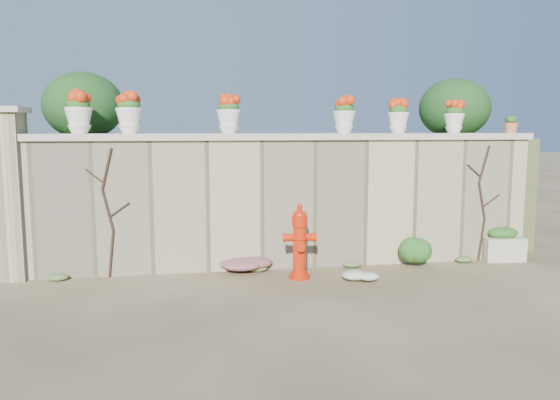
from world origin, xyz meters
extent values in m
plane|color=#4F4227|center=(0.00, 0.00, 0.00)|extent=(80.00, 80.00, 0.00)
cube|color=tan|center=(0.00, 1.80, 1.00)|extent=(8.00, 0.40, 2.00)
cube|color=#BCB29F|center=(0.00, 1.80, 2.05)|extent=(8.10, 0.52, 0.10)
cube|color=tan|center=(-4.15, 1.80, 1.20)|extent=(0.60, 0.60, 2.40)
cube|color=#384C23|center=(0.00, 5.00, 1.00)|extent=(9.00, 6.00, 2.00)
ellipsoid|color=#143814|center=(-3.20, 3.00, 2.55)|extent=(1.30, 1.30, 1.10)
ellipsoid|color=#143814|center=(3.40, 3.00, 2.55)|extent=(1.30, 1.30, 1.10)
cylinder|color=black|center=(-2.66, 1.58, 0.35)|extent=(0.12, 0.04, 0.70)
cylinder|color=black|center=(-2.69, 1.58, 1.00)|extent=(0.17, 0.04, 0.61)
cylinder|color=black|center=(-2.67, 1.58, 1.60)|extent=(0.18, 0.04, 0.61)
cylinder|color=black|center=(-2.52, 1.58, 1.00)|extent=(0.30, 0.02, 0.22)
cylinder|color=black|center=(-2.85, 1.58, 1.50)|extent=(0.25, 0.02, 0.21)
cylinder|color=black|center=(3.24, 1.58, 0.35)|extent=(0.12, 0.04, 0.70)
cylinder|color=black|center=(3.22, 1.58, 1.00)|extent=(0.17, 0.04, 0.61)
cylinder|color=black|center=(3.23, 1.58, 1.60)|extent=(0.18, 0.04, 0.61)
cylinder|color=black|center=(3.38, 1.58, 1.00)|extent=(0.30, 0.02, 0.22)
cylinder|color=black|center=(3.05, 1.58, 1.50)|extent=(0.25, 0.02, 0.21)
cylinder|color=red|center=(0.05, 1.03, 0.03)|extent=(0.31, 0.31, 0.06)
cylinder|color=red|center=(0.05, 1.03, 0.44)|extent=(0.19, 0.19, 0.69)
cylinder|color=red|center=(0.05, 1.03, 0.61)|extent=(0.23, 0.23, 0.04)
cylinder|color=red|center=(0.05, 1.03, 0.84)|extent=(0.23, 0.23, 0.13)
ellipsoid|color=red|center=(0.05, 1.03, 0.95)|extent=(0.21, 0.21, 0.15)
cylinder|color=red|center=(0.05, 1.03, 1.04)|extent=(0.08, 0.08, 0.11)
cylinder|color=red|center=(-0.11, 1.05, 0.61)|extent=(0.16, 0.12, 0.11)
cylinder|color=red|center=(0.20, 1.02, 0.61)|extent=(0.16, 0.12, 0.11)
cylinder|color=red|center=(0.04, 0.91, 0.50)|extent=(0.11, 0.12, 0.10)
cube|color=#BCB29F|center=(3.60, 1.55, 0.19)|extent=(0.70, 0.44, 0.39)
ellipsoid|color=#1E5119|center=(3.60, 1.55, 0.46)|extent=(0.54, 0.35, 0.20)
ellipsoid|color=#1E5119|center=(2.07, 1.40, 0.30)|extent=(0.63, 0.57, 0.60)
ellipsoid|color=#B42468|center=(-0.65, 1.51, 0.14)|extent=(1.03, 0.69, 0.28)
ellipsoid|color=white|center=(0.91, 0.72, 0.09)|extent=(0.52, 0.41, 0.19)
ellipsoid|color=#1E5119|center=(-3.06, 1.80, 2.52)|extent=(0.34, 0.34, 0.20)
ellipsoid|color=red|center=(-3.06, 1.80, 2.60)|extent=(0.29, 0.29, 0.21)
ellipsoid|color=#1E5119|center=(-2.36, 1.80, 2.52)|extent=(0.33, 0.33, 0.20)
ellipsoid|color=red|center=(-2.36, 1.80, 2.60)|extent=(0.29, 0.29, 0.21)
ellipsoid|color=#1E5119|center=(-0.89, 1.80, 2.50)|extent=(0.32, 0.32, 0.19)
ellipsoid|color=red|center=(-0.89, 1.80, 2.58)|extent=(0.28, 0.28, 0.20)
ellipsoid|color=#1E5119|center=(0.92, 1.80, 2.49)|extent=(0.31, 0.31, 0.19)
ellipsoid|color=red|center=(0.92, 1.80, 2.56)|extent=(0.27, 0.27, 0.19)
ellipsoid|color=#1E5119|center=(1.82, 1.80, 2.47)|extent=(0.29, 0.29, 0.18)
ellipsoid|color=red|center=(1.82, 1.80, 2.54)|extent=(0.26, 0.26, 0.18)
ellipsoid|color=#1E5119|center=(2.78, 1.80, 2.45)|extent=(0.28, 0.28, 0.17)
ellipsoid|color=red|center=(2.78, 1.80, 2.52)|extent=(0.25, 0.25, 0.18)
ellipsoid|color=#1E5119|center=(3.80, 1.80, 2.31)|extent=(0.19, 0.19, 0.13)
camera|label=1|loc=(-1.56, -6.56, 2.17)|focal=35.00mm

